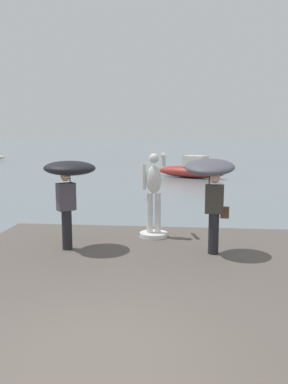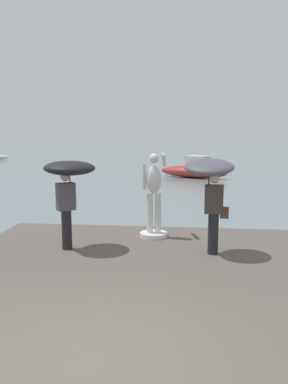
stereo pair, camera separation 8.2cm
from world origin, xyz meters
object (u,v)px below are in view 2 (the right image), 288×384
object	(u,v)px
boat_far	(194,170)
onlooker_left	(69,177)
statue_white_figure	(154,200)
onlooker_right	(211,179)

from	to	relation	value
boat_far	onlooker_left	bearing A→B (deg)	-99.58
statue_white_figure	onlooker_left	bearing A→B (deg)	-146.49
onlooker_left	boat_far	xyz separation A→B (m)	(3.05, 18.10, -1.49)
onlooker_right	onlooker_left	bearing A→B (deg)	178.98
onlooker_right	statue_white_figure	bearing A→B (deg)	136.35
statue_white_figure	boat_far	world-z (taller)	statue_white_figure
onlooker_right	boat_far	world-z (taller)	onlooker_right
statue_white_figure	boat_far	bearing A→B (deg)	85.66
onlooker_right	boat_far	xyz separation A→B (m)	(-0.00, 18.15, -1.48)
statue_white_figure	onlooker_right	size ratio (longest dim) A/B	1.02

